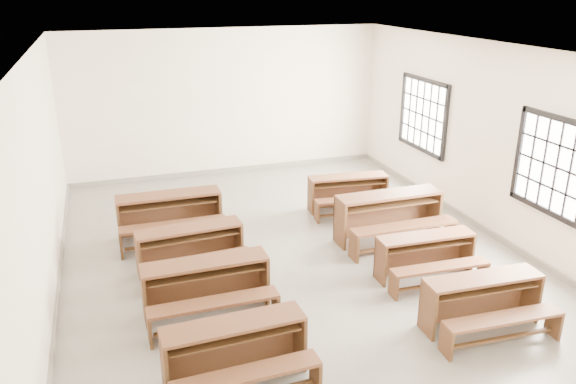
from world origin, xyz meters
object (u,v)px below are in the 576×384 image
object	(u,v)px
desk_set_7	(349,191)
desk_set_5	(426,253)
desk_set_1	(207,284)
desk_set_4	(483,299)
desk_set_0	(236,348)
desk_set_2	(191,246)
desk_set_6	(390,214)
desk_set_3	(170,213)

from	to	relation	value
desk_set_7	desk_set_5	bearing A→B (deg)	-83.67
desk_set_1	desk_set_4	world-z (taller)	desk_set_1
desk_set_7	desk_set_0	bearing A→B (deg)	-121.29
desk_set_2	desk_set_4	world-z (taller)	desk_set_2
desk_set_1	desk_set_6	world-z (taller)	desk_set_6
desk_set_0	desk_set_2	distance (m)	2.62
desk_set_3	desk_set_5	bearing A→B (deg)	-36.83
desk_set_7	desk_set_1	bearing A→B (deg)	-133.71
desk_set_6	desk_set_2	bearing A→B (deg)	-179.05
desk_set_3	desk_set_6	world-z (taller)	desk_set_6
desk_set_1	desk_set_7	world-z (taller)	desk_set_1
desk_set_5	desk_set_7	distance (m)	2.75
desk_set_3	desk_set_4	size ratio (longest dim) A/B	1.12
desk_set_5	desk_set_6	distance (m)	1.33
desk_set_1	desk_set_2	bearing A→B (deg)	90.11
desk_set_0	desk_set_7	xyz separation A→B (m)	(3.18, 4.11, -0.01)
desk_set_5	desk_set_6	xyz separation A→B (m)	(0.11, 1.32, 0.09)
desk_set_0	desk_set_6	xyz separation A→B (m)	(3.28, 2.68, 0.07)
desk_set_4	desk_set_5	distance (m)	1.35
desk_set_1	desk_set_6	xyz separation A→B (m)	(3.32, 1.26, 0.05)
desk_set_1	desk_set_4	size ratio (longest dim) A/B	1.05
desk_set_0	desk_set_5	xyz separation A→B (m)	(3.17, 1.36, -0.03)
desk_set_2	desk_set_7	xyz separation A→B (m)	(3.23, 1.49, -0.02)
desk_set_1	desk_set_3	size ratio (longest dim) A/B	0.94
desk_set_2	desk_set_4	distance (m)	4.13
desk_set_2	desk_set_7	distance (m)	3.56
desk_set_7	desk_set_2	bearing A→B (deg)	-148.84
desk_set_0	desk_set_1	xyz separation A→B (m)	(-0.04, 1.42, 0.02)
desk_set_6	desk_set_1	bearing A→B (deg)	-159.32
desk_set_0	desk_set_4	world-z (taller)	desk_set_0
desk_set_0	desk_set_1	distance (m)	1.42
desk_set_3	desk_set_5	xyz separation A→B (m)	(3.36, -2.57, -0.07)
desk_set_1	desk_set_2	distance (m)	1.20
desk_set_5	desk_set_2	bearing A→B (deg)	161.07
desk_set_7	desk_set_4	bearing A→B (deg)	-83.92
desk_set_3	desk_set_5	distance (m)	4.23
desk_set_0	desk_set_6	distance (m)	4.24
desk_set_1	desk_set_6	bearing A→B (deg)	20.36
desk_set_2	desk_set_0	bearing A→B (deg)	-92.48
desk_set_2	desk_set_4	size ratio (longest dim) A/B	1.04
desk_set_2	desk_set_6	size ratio (longest dim) A/B	0.89
desk_set_6	desk_set_7	world-z (taller)	desk_set_6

